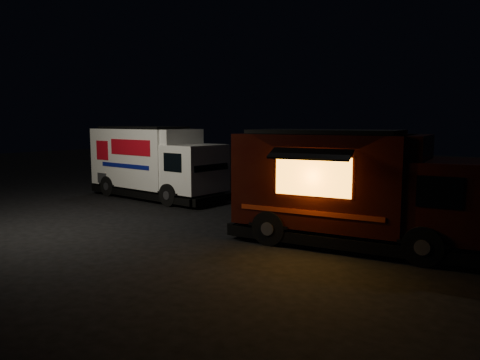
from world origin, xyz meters
name	(u,v)px	position (x,y,z in m)	size (l,w,h in m)	color
ground	(164,221)	(0.00, 0.00, 0.00)	(80.00, 80.00, 0.00)	black
white_truck	(157,162)	(-3.90, 3.44, 1.64)	(7.24, 2.47, 3.28)	white
red_truck	(356,188)	(6.73, 0.94, 1.64)	(7.03, 2.59, 3.27)	black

